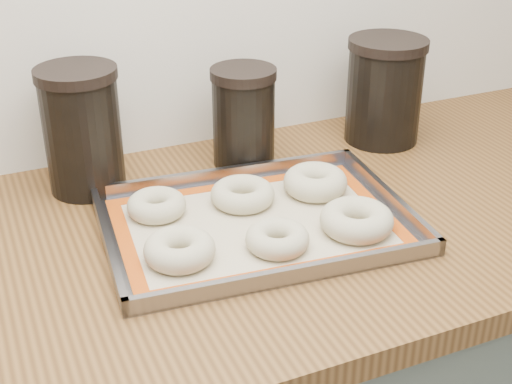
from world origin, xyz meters
name	(u,v)px	position (x,y,z in m)	size (l,w,h in m)	color
countertop	(314,219)	(0.00, 1.68, 0.88)	(3.06, 0.68, 0.04)	brown
baking_tray	(256,223)	(-0.11, 1.66, 0.91)	(0.49, 0.37, 0.03)	gray
baking_mat	(256,224)	(-0.11, 1.66, 0.90)	(0.44, 0.33, 0.00)	#C6B793
bagel_front_left	(180,249)	(-0.25, 1.61, 0.92)	(0.10, 0.10, 0.04)	#C2B896
bagel_front_mid	(277,239)	(-0.11, 1.58, 0.92)	(0.09, 0.09, 0.03)	#C2B896
bagel_front_right	(357,220)	(0.02, 1.58, 0.92)	(0.11, 0.11, 0.04)	#C2B896
bagel_back_left	(157,205)	(-0.24, 1.75, 0.92)	(0.09, 0.09, 0.03)	#C2B896
bagel_back_mid	(243,194)	(-0.10, 1.73, 0.92)	(0.10, 0.10, 0.03)	#C2B896
bagel_back_right	(315,182)	(0.02, 1.71, 0.92)	(0.11, 0.11, 0.04)	#C2B896
canister_left	(82,130)	(-0.32, 1.89, 1.01)	(0.13, 0.13, 0.21)	black
canister_mid	(244,117)	(-0.04, 1.88, 0.99)	(0.12, 0.12, 0.18)	black
canister_right	(384,90)	(0.25, 1.87, 1.00)	(0.15, 0.15, 0.20)	black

